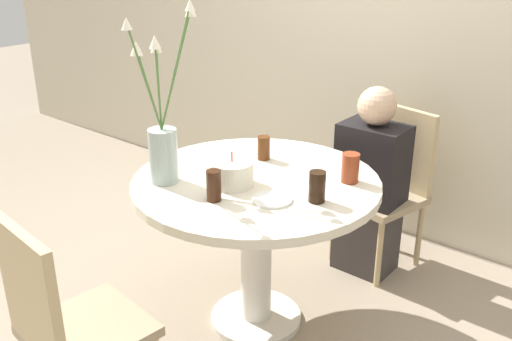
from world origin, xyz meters
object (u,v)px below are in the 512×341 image
Objects in this scene: drink_glass_0 at (350,168)px; birthday_cake at (232,173)px; drink_glass_2 at (264,148)px; side_plate at (272,200)px; person_guest at (370,188)px; flower_vase at (163,134)px; chair_near_front at (390,180)px; drink_glass_1 at (317,187)px; drink_glass_3 at (214,186)px; chair_far_back at (65,320)px.

birthday_cake is at bearing -137.41° from drink_glass_0.
side_plate is at bearing -47.56° from drink_glass_2.
side_plate is 0.16× the size of person_guest.
flower_vase is at bearing -165.37° from side_plate.
person_guest reaches higher than drink_glass_0.
flower_vase is 1.22m from person_guest.
chair_near_front is at bearing 66.67° from flower_vase.
drink_glass_3 reaches higher than drink_glass_1.
drink_glass_2 is at bearing 132.44° from side_plate.
drink_glass_1 is at bearing 37.31° from side_plate.
chair_near_front is 1.00× the size of chair_far_back.
flower_vase is (-0.19, 0.68, 0.47)m from chair_far_back.
chair_near_front is 0.77m from drink_glass_0.
birthday_cake is at bearing -166.66° from drink_glass_1.
chair_far_back reaches higher than drink_glass_3.
side_plate is at bearing 37.96° from drink_glass_3.
chair_far_back is 0.85× the size of person_guest.
flower_vase is 0.69m from drink_glass_1.
birthday_cake is 0.34m from flower_vase.
flower_vase is 0.55m from side_plate.
person_guest is at bearing 91.11° from side_plate.
drink_glass_0 and drink_glass_3 have the same top height.
drink_glass_3 is 0.12× the size of person_guest.
drink_glass_0 is (0.64, 0.49, -0.15)m from flower_vase.
drink_glass_1 is at bearing -109.29° from chair_far_back.
drink_glass_0 is at bearing 42.59° from birthday_cake.
person_guest is (-0.04, -0.16, -0.00)m from chair_near_front.
drink_glass_3 is at bearing -86.79° from chair_near_front.
drink_glass_3 is at bearing -74.29° from birthday_cake.
chair_far_back is 6.82× the size of drink_glass_3.
drink_glass_2 is 0.51m from drink_glass_3.
drink_glass_0 is at bearing 57.11° from drink_glass_3.
flower_vase is 5.86× the size of drink_glass_0.
birthday_cake reaches higher than drink_glass_2.
birthday_cake reaches higher than chair_far_back.
chair_near_front is at bearing 89.00° from side_plate.
drink_glass_1 reaches higher than side_plate.
person_guest is (0.30, 0.55, -0.32)m from drink_glass_2.
flower_vase reaches higher than chair_far_back.
person_guest is at bearing -92.84° from chair_far_back.
chair_far_back is 5.36× the size of side_plate.
drink_glass_0 is 0.26m from drink_glass_1.
drink_glass_3 is (0.31, -0.02, -0.15)m from flower_vase.
drink_glass_2 is 0.11× the size of person_guest.
drink_glass_1 is (0.12, -0.94, 0.32)m from chair_near_front.
person_guest is (0.17, 1.04, -0.33)m from drink_glass_3.
person_guest is at bearing 76.26° from birthday_cake.
flower_vase reaches higher than drink_glass_3.
drink_glass_1 is (0.44, 0.91, 0.32)m from chair_far_back.
chair_far_back is at bearing -74.22° from flower_vase.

